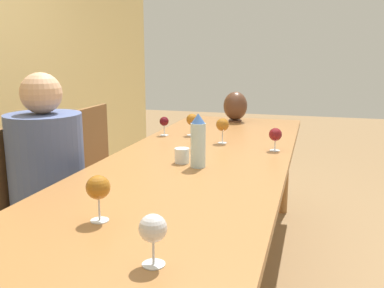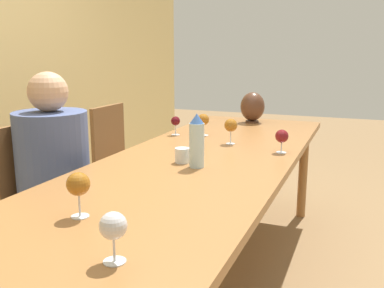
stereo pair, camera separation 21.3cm
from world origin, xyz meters
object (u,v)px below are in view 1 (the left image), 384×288
Objects in this scene: chair_far at (110,168)px; person_near at (51,184)px; wine_glass_3 at (164,122)px; chair_near at (38,208)px; wine_glass_0 at (98,188)px; wine_glass_2 at (223,125)px; water_tumbler at (182,156)px; vase at (235,106)px; wine_glass_4 at (153,229)px; wine_glass_1 at (275,135)px; water_bottle at (198,141)px; wine_glass_5 at (192,120)px.

person_near is (-0.85, -0.09, 0.14)m from chair_far.
chair_near reaches higher than wine_glass_3.
wine_glass_0 reaches higher than wine_glass_2.
vase is (1.35, -0.02, 0.09)m from water_tumbler.
person_near is at bearing 155.32° from vase.
wine_glass_2 is (-0.83, -0.07, -0.01)m from vase.
vase is 1.09m from chair_far.
wine_glass_4 is at bearing -174.66° from vase.
wine_glass_1 is at bearing -156.83° from vase.
wine_glass_4 is (-2.38, -0.22, -0.02)m from vase.
person_near is (-0.16, 0.67, -0.16)m from water_tumbler.
chair_near is (-0.56, 1.18, -0.36)m from wine_glass_1.
water_bottle is 0.99m from wine_glass_4.
vase is 0.26× the size of chair_far.
person_near is at bearing 103.33° from water_tumbler.
wine_glass_0 is 0.17× the size of chair_near.
wine_glass_0 is 1.33m from wine_glass_2.
water_tumbler is 0.08× the size of chair_far.
vase reaches higher than wine_glass_0.
wine_glass_0 is at bearing -175.70° from wine_glass_5.
vase is at bearing -0.97° from water_tumbler.
water_bottle is 1.70× the size of wine_glass_2.
chair_near and chair_far have the same top height.
chair_near is (-0.86, 0.61, -0.37)m from wine_glass_5.
water_tumbler is at bearing 169.49° from wine_glass_2.
wine_glass_4 is (-1.55, -0.15, -0.01)m from wine_glass_2.
wine_glass_3 is 0.86× the size of wine_glass_5.
water_bottle is at bearing -82.87° from chair_near.
wine_glass_4 is (-0.23, -0.28, -0.01)m from wine_glass_0.
chair_near reaches higher than wine_glass_0.
wine_glass_5 is at bearing 12.82° from wine_glass_4.
water_bottle is 2.02× the size of wine_glass_1.
wine_glass_0 is 1.07× the size of wine_glass_5.
water_bottle reaches higher than vase.
water_tumbler is 0.59m from wine_glass_1.
water_bottle is 3.50× the size of water_tumbler.
wine_glass_2 is (0.12, 0.33, 0.02)m from wine_glass_1.
vase is 1.69× the size of wine_glass_4.
chair_near is (-1.50, 0.78, -0.39)m from vase.
person_near is at bearing 149.03° from wine_glass_5.
wine_glass_2 is 0.17× the size of chair_far.
chair_near is at bearing 101.82° from water_tumbler.
vase is 0.66m from wine_glass_5.
wine_glass_3 is 0.91m from person_near.
wine_glass_0 is (-2.14, 0.06, -0.01)m from vase.
person_near reaches higher than water_tumbler.
wine_glass_3 is at bearing -94.47° from chair_far.
water_bottle is 0.76m from wine_glass_0.
person_near is at bearing 117.19° from wine_glass_1.
person_near is (-0.68, 0.77, -0.24)m from wine_glass_2.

